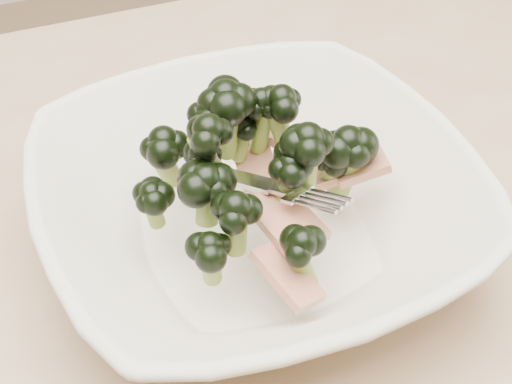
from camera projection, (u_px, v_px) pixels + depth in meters
dining_table at (166, 370)px, 0.57m from camera, size 1.20×0.80×0.75m
broccoli_dish at (256, 200)px, 0.51m from camera, size 0.31×0.31×0.12m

